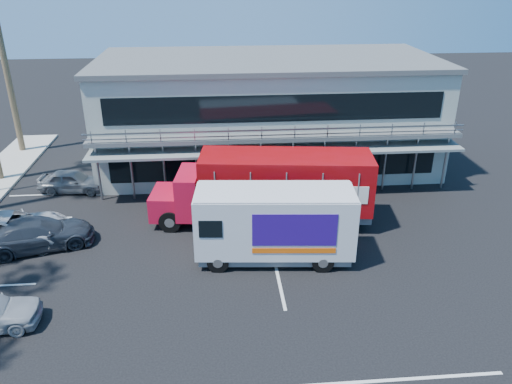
{
  "coord_description": "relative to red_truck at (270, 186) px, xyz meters",
  "views": [
    {
      "loc": [
        -0.6,
        -18.3,
        12.87
      ],
      "look_at": [
        1.36,
        4.7,
        2.3
      ],
      "focal_mm": 35.0,
      "sensor_mm": 36.0,
      "label": 1
    }
  ],
  "objects": [
    {
      "name": "white_van",
      "position": [
        -0.21,
        -3.68,
        -0.26
      ],
      "size": [
        7.47,
        3.1,
        3.56
      ],
      "rotation": [
        0.0,
        0.0,
        -0.08
      ],
      "color": "silver",
      "rests_on": "ground"
    },
    {
      "name": "red_truck",
      "position": [
        0.0,
        0.0,
        0.0
      ],
      "size": [
        11.86,
        4.05,
        3.91
      ],
      "rotation": [
        0.0,
        0.0,
        -0.12
      ],
      "color": "#B10E29",
      "rests_on": "ground"
    },
    {
      "name": "ground",
      "position": [
        -2.21,
        -5.68,
        -2.15
      ],
      "size": [
        120.0,
        120.0,
        0.0
      ],
      "primitive_type": "plane",
      "color": "black",
      "rests_on": "ground"
    },
    {
      "name": "parked_car_c",
      "position": [
        -13.22,
        -1.28,
        -1.31
      ],
      "size": [
        6.27,
        3.28,
        1.69
      ],
      "primitive_type": "imported",
      "rotation": [
        0.0,
        0.0,
        1.65
      ],
      "color": "silver",
      "rests_on": "ground"
    },
    {
      "name": "parked_car_e",
      "position": [
        -11.71,
        5.12,
        -1.47
      ],
      "size": [
        4.19,
        2.05,
        1.37
      ],
      "primitive_type": "imported",
      "rotation": [
        0.0,
        0.0,
        1.46
      ],
      "color": "slate",
      "rests_on": "ground"
    },
    {
      "name": "parked_car_d",
      "position": [
        -11.71,
        -1.68,
        -1.38
      ],
      "size": [
        5.71,
        3.56,
        1.54
      ],
      "primitive_type": "imported",
      "rotation": [
        0.0,
        0.0,
        1.85
      ],
      "color": "#292F37",
      "rests_on": "ground"
    },
    {
      "name": "building",
      "position": [
        0.79,
        9.25,
        1.5
      ],
      "size": [
        22.4,
        12.0,
        7.3
      ],
      "color": "#9BA294",
      "rests_on": "ground"
    }
  ]
}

